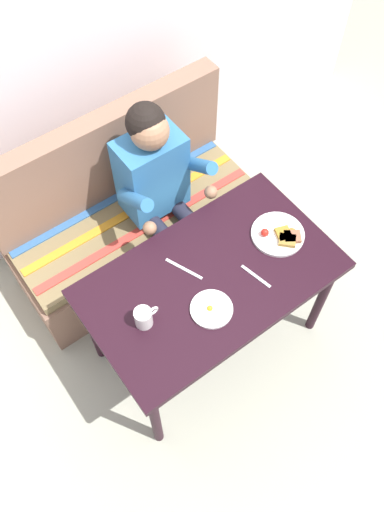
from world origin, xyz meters
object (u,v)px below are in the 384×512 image
person (160,185)px  plate_eggs (211,309)px  couch (131,220)px  fork (256,276)px  plate_breakfast (280,235)px  coffee_mug (144,317)px  table (211,285)px  knife (184,269)px

person → plate_eggs: bearing=-106.7°
couch → fork: (0.17, -0.89, 0.40)m
plate_eggs → fork: bearing=2.8°
plate_eggs → couch: bearing=83.5°
plate_breakfast → coffee_mug: bearing=179.5°
coffee_mug → couch: bearing=64.0°
person → fork: size_ratio=7.13×
fork → coffee_mug: bearing=156.8°
table → person: person is taller
fork → knife: 0.34m
table → couch: couch is taller
table → coffee_mug: 0.40m
plate_eggs → knife: bearing=84.2°
couch → knife: (-0.08, -0.66, 0.40)m
couch → coffee_mug: couch is taller
table → fork: size_ratio=7.06×
couch → table: bearing=-90.0°
table → person: bearing=79.0°
plate_breakfast → fork: size_ratio=1.54×
couch → plate_eggs: couch is taller
person → coffee_mug: 0.78m
table → knife: (-0.08, 0.11, 0.08)m
plate_breakfast → knife: bearing=165.5°
person → knife: (-0.19, -0.48, -0.01)m
plate_breakfast → table: bearing=177.7°
coffee_mug → person: bearing=50.6°
knife → plate_eggs: bearing=-117.9°
person → plate_breakfast: bearing=-64.1°
person → coffee_mug: bearing=-129.4°
table → plate_breakfast: 0.42m
person → knife: 0.52m
person → knife: person is taller
table → coffee_mug: coffee_mug is taller
couch → plate_breakfast: couch is taller
person → plate_breakfast: (0.29, -0.61, 0.00)m
couch → plate_eggs: size_ratio=7.42×
knife → coffee_mug: bearing=179.4°
plate_eggs → fork: size_ratio=1.14×
couch → person: person is taller
couch → person: 0.46m
plate_breakfast → couch: bearing=117.6°
table → fork: bearing=-35.9°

